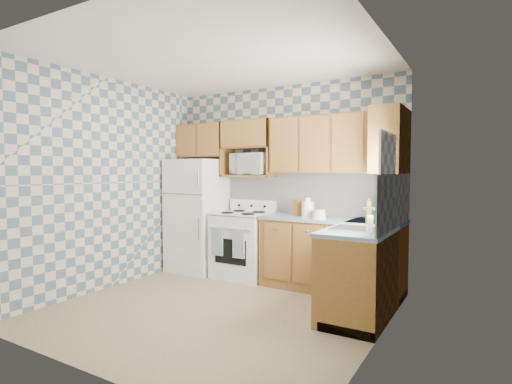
# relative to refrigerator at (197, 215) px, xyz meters

# --- Properties ---
(floor) EXTENTS (3.40, 3.40, 0.00)m
(floor) POSITION_rel_refrigerator_xyz_m (1.27, -1.25, -0.84)
(floor) COLOR #807053
(floor) RESTS_ON ground
(back_wall) EXTENTS (3.40, 0.02, 2.70)m
(back_wall) POSITION_rel_refrigerator_xyz_m (1.27, 0.35, 0.51)
(back_wall) COLOR slate
(back_wall) RESTS_ON ground
(right_wall) EXTENTS (0.02, 3.20, 2.70)m
(right_wall) POSITION_rel_refrigerator_xyz_m (2.97, -1.25, 0.51)
(right_wall) COLOR slate
(right_wall) RESTS_ON ground
(backsplash_back) EXTENTS (2.60, 0.02, 0.56)m
(backsplash_back) POSITION_rel_refrigerator_xyz_m (1.68, 0.34, 0.36)
(backsplash_back) COLOR white
(backsplash_back) RESTS_ON back_wall
(backsplash_right) EXTENTS (0.02, 1.60, 0.56)m
(backsplash_right) POSITION_rel_refrigerator_xyz_m (2.96, -0.45, 0.36)
(backsplash_right) COLOR white
(backsplash_right) RESTS_ON right_wall
(refrigerator) EXTENTS (0.75, 0.70, 1.68)m
(refrigerator) POSITION_rel_refrigerator_xyz_m (0.00, 0.00, 0.00)
(refrigerator) COLOR white
(refrigerator) RESTS_ON floor
(stove_body) EXTENTS (0.76, 0.65, 0.90)m
(stove_body) POSITION_rel_refrigerator_xyz_m (0.80, 0.03, -0.39)
(stove_body) COLOR white
(stove_body) RESTS_ON floor
(cooktop) EXTENTS (0.76, 0.65, 0.02)m
(cooktop) POSITION_rel_refrigerator_xyz_m (0.80, 0.03, 0.07)
(cooktop) COLOR silver
(cooktop) RESTS_ON stove_body
(backguard) EXTENTS (0.76, 0.08, 0.17)m
(backguard) POSITION_rel_refrigerator_xyz_m (0.80, 0.30, 0.16)
(backguard) COLOR white
(backguard) RESTS_ON cooktop
(dish_towel_left) EXTENTS (0.18, 0.02, 0.38)m
(dish_towel_left) POSITION_rel_refrigerator_xyz_m (0.60, -0.32, -0.30)
(dish_towel_left) COLOR navy
(dish_towel_left) RESTS_ON stove_body
(dish_towel_right) EXTENTS (0.18, 0.02, 0.38)m
(dish_towel_right) POSITION_rel_refrigerator_xyz_m (0.95, -0.32, -0.30)
(dish_towel_right) COLOR navy
(dish_towel_right) RESTS_ON stove_body
(base_cabinets_back) EXTENTS (1.75, 0.60, 0.88)m
(base_cabinets_back) POSITION_rel_refrigerator_xyz_m (2.10, 0.05, -0.40)
(base_cabinets_back) COLOR brown
(base_cabinets_back) RESTS_ON floor
(base_cabinets_right) EXTENTS (0.60, 1.60, 0.88)m
(base_cabinets_right) POSITION_rel_refrigerator_xyz_m (2.67, -0.45, -0.40)
(base_cabinets_right) COLOR brown
(base_cabinets_right) RESTS_ON floor
(countertop_back) EXTENTS (1.77, 0.63, 0.04)m
(countertop_back) POSITION_rel_refrigerator_xyz_m (2.10, 0.05, 0.06)
(countertop_back) COLOR gray
(countertop_back) RESTS_ON base_cabinets_back
(countertop_right) EXTENTS (0.63, 1.60, 0.04)m
(countertop_right) POSITION_rel_refrigerator_xyz_m (2.67, -0.45, 0.06)
(countertop_right) COLOR gray
(countertop_right) RESTS_ON base_cabinets_right
(upper_cabinets_back) EXTENTS (1.75, 0.33, 0.74)m
(upper_cabinets_back) POSITION_rel_refrigerator_xyz_m (2.10, 0.19, 1.01)
(upper_cabinets_back) COLOR brown
(upper_cabinets_back) RESTS_ON back_wall
(upper_cabinets_fridge) EXTENTS (0.82, 0.33, 0.50)m
(upper_cabinets_fridge) POSITION_rel_refrigerator_xyz_m (-0.02, 0.19, 1.13)
(upper_cabinets_fridge) COLOR brown
(upper_cabinets_fridge) RESTS_ON back_wall
(upper_cabinets_right) EXTENTS (0.33, 0.70, 0.74)m
(upper_cabinets_right) POSITION_rel_refrigerator_xyz_m (2.81, 0.00, 1.01)
(upper_cabinets_right) COLOR brown
(upper_cabinets_right) RESTS_ON right_wall
(microwave_shelf) EXTENTS (0.80, 0.33, 0.03)m
(microwave_shelf) POSITION_rel_refrigerator_xyz_m (0.80, 0.19, 0.60)
(microwave_shelf) COLOR brown
(microwave_shelf) RESTS_ON back_wall
(microwave) EXTENTS (0.60, 0.44, 0.31)m
(microwave) POSITION_rel_refrigerator_xyz_m (0.84, 0.21, 0.77)
(microwave) COLOR white
(microwave) RESTS_ON microwave_shelf
(sink) EXTENTS (0.48, 0.40, 0.03)m
(sink) POSITION_rel_refrigerator_xyz_m (2.67, -0.80, 0.09)
(sink) COLOR #B7B7BC
(sink) RESTS_ON countertop_right
(window) EXTENTS (0.02, 0.66, 0.86)m
(window) POSITION_rel_refrigerator_xyz_m (2.96, -0.80, 0.61)
(window) COLOR white
(window) RESTS_ON right_wall
(bottle_0) EXTENTS (0.07, 0.07, 0.31)m
(bottle_0) POSITION_rel_refrigerator_xyz_m (2.70, -0.14, 0.24)
(bottle_0) COLOR black
(bottle_0) RESTS_ON countertop_back
(bottle_1) EXTENTS (0.07, 0.07, 0.29)m
(bottle_1) POSITION_rel_refrigerator_xyz_m (2.80, -0.20, 0.23)
(bottle_1) COLOR black
(bottle_1) RESTS_ON countertop_back
(bottle_2) EXTENTS (0.07, 0.07, 0.27)m
(bottle_2) POSITION_rel_refrigerator_xyz_m (2.85, -0.10, 0.22)
(bottle_2) COLOR brown
(bottle_2) RESTS_ON countertop_back
(bottle_3) EXTENTS (0.07, 0.07, 0.25)m
(bottle_3) POSITION_rel_refrigerator_xyz_m (2.63, -0.21, 0.21)
(bottle_3) COLOR brown
(bottle_3) RESTS_ON countertop_back
(knife_block) EXTENTS (0.13, 0.13, 0.22)m
(knife_block) POSITION_rel_refrigerator_xyz_m (1.63, 0.07, 0.19)
(knife_block) COLOR brown
(knife_block) RESTS_ON countertop_back
(electric_kettle) EXTENTS (0.16, 0.16, 0.20)m
(electric_kettle) POSITION_rel_refrigerator_xyz_m (1.81, -0.03, 0.18)
(electric_kettle) COLOR white
(electric_kettle) RESTS_ON countertop_back
(food_containers) EXTENTS (0.17, 0.17, 0.11)m
(food_containers) POSITION_rel_refrigerator_xyz_m (2.01, -0.14, 0.14)
(food_containers) COLOR beige
(food_containers) RESTS_ON countertop_back
(soap_bottle) EXTENTS (0.06, 0.06, 0.17)m
(soap_bottle) POSITION_rel_refrigerator_xyz_m (2.85, -0.98, 0.17)
(soap_bottle) COLOR beige
(soap_bottle) RESTS_ON countertop_right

